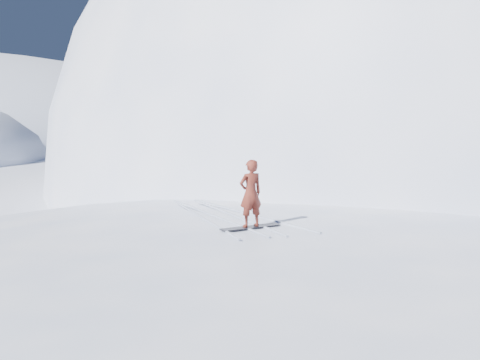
{
  "coord_description": "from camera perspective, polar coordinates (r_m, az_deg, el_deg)",
  "views": [
    {
      "loc": [
        -4.84,
        -10.21,
        5.23
      ],
      "look_at": [
        -1.03,
        3.52,
        3.5
      ],
      "focal_mm": 40.0,
      "sensor_mm": 36.0,
      "label": 1
    }
  ],
  "objects": [
    {
      "name": "ground",
      "position": [
        12.45,
        9.4,
        -18.01
      ],
      "size": [
        400.0,
        400.0,
        0.0
      ],
      "primitive_type": "plane",
      "color": "white",
      "rests_on": "ground"
    },
    {
      "name": "near_ridge",
      "position": [
        15.36,
        8.05,
        -13.05
      ],
      "size": [
        36.0,
        28.0,
        4.8
      ],
      "primitive_type": "ellipsoid",
      "color": "white",
      "rests_on": "ground"
    },
    {
      "name": "summit_peak",
      "position": [
        45.38,
        20.91,
        -0.16
      ],
      "size": [
        60.0,
        56.0,
        56.0
      ],
      "primitive_type": "ellipsoid",
      "color": "white",
      "rests_on": "ground"
    },
    {
      "name": "peak_shoulder",
      "position": [
        34.06,
        10.54,
        -2.03
      ],
      "size": [
        28.0,
        24.0,
        18.0
      ],
      "primitive_type": "ellipsoid",
      "color": "white",
      "rests_on": "ground"
    },
    {
      "name": "wind_bumps",
      "position": [
        14.06,
        3.5,
        -14.93
      ],
      "size": [
        16.0,
        14.4,
        1.0
      ],
      "color": "white",
      "rests_on": "ground"
    },
    {
      "name": "snowboard",
      "position": [
        13.58,
        1.13,
        -5.05
      ],
      "size": [
        1.64,
        0.66,
        0.03
      ],
      "primitive_type": "cube",
      "rotation": [
        0.0,
        0.0,
        0.23
      ],
      "color": "black",
      "rests_on": "near_ridge"
    },
    {
      "name": "snowboarder",
      "position": [
        13.43,
        1.14,
        -1.43
      ],
      "size": [
        0.7,
        0.54,
        1.7
      ],
      "primitive_type": "imported",
      "rotation": [
        0.0,
        0.0,
        3.37
      ],
      "color": "maroon",
      "rests_on": "snowboard"
    },
    {
      "name": "board_tracks",
      "position": [
        15.2,
        -1.65,
        -3.74
      ],
      "size": [
        2.76,
        5.97,
        0.04
      ],
      "color": "silver",
      "rests_on": "ground"
    }
  ]
}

